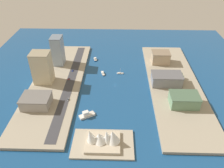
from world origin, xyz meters
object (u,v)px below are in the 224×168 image
object	(u,v)px
sailboat_small_white	(120,73)
pickup_red	(69,79)
opera_landmark	(103,138)
traffic_light_waterfront	(71,91)
carpark_squat_concrete	(36,101)
apartment_midrise_tan	(160,57)
patrol_launch_navy	(95,59)
office_block_beige	(42,68)
sedan_silver	(68,99)
warehouse_low_gray	(166,79)
yacht_sleek_gray	(103,73)
ferry_white_commuter	(87,115)
terminal_long_green	(184,100)
hatchback_blue	(72,70)
tower_tall_glass	(58,51)

from	to	relation	value
sailboat_small_white	pickup_red	bearing A→B (deg)	16.72
opera_landmark	traffic_light_waterfront	bearing A→B (deg)	-59.71
carpark_squat_concrete	pickup_red	world-z (taller)	carpark_squat_concrete
sailboat_small_white	apartment_midrise_tan	distance (m)	73.83
patrol_launch_navy	carpark_squat_concrete	bearing A→B (deg)	64.47
office_block_beige	pickup_red	distance (m)	40.24
pickup_red	sedan_silver	size ratio (longest dim) A/B	0.86
warehouse_low_gray	apartment_midrise_tan	distance (m)	62.31
warehouse_low_gray	patrol_launch_navy	bearing A→B (deg)	-34.63
yacht_sleek_gray	warehouse_low_gray	bearing A→B (deg)	162.42
sailboat_small_white	apartment_midrise_tan	bearing A→B (deg)	-153.91
ferry_white_commuter	terminal_long_green	bearing A→B (deg)	-169.90
office_block_beige	terminal_long_green	distance (m)	193.33
sailboat_small_white	sedan_silver	bearing A→B (deg)	46.91
sailboat_small_white	terminal_long_green	size ratio (longest dim) A/B	0.31
hatchback_blue	patrol_launch_navy	bearing A→B (deg)	-125.86
terminal_long_green	traffic_light_waterfront	bearing A→B (deg)	-7.04
sailboat_small_white	tower_tall_glass	world-z (taller)	tower_tall_glass
patrol_launch_navy	tower_tall_glass	distance (m)	64.92
office_block_beige	sedan_silver	distance (m)	63.26
traffic_light_waterfront	hatchback_blue	bearing A→B (deg)	-81.04
ferry_white_commuter	traffic_light_waterfront	bearing A→B (deg)	-57.36
patrol_launch_navy	yacht_sleek_gray	size ratio (longest dim) A/B	0.77
sailboat_small_white	opera_landmark	xyz separation A→B (m)	(17.36, 139.25, 8.31)
office_block_beige	hatchback_blue	world-z (taller)	office_block_beige
sedan_silver	hatchback_blue	xyz separation A→B (m)	(7.07, -71.88, 0.04)
ferry_white_commuter	carpark_squat_concrete	bearing A→B (deg)	-12.75
patrol_launch_navy	terminal_long_green	world-z (taller)	terminal_long_green
yacht_sleek_gray	carpark_squat_concrete	world-z (taller)	carpark_squat_concrete
office_block_beige	terminal_long_green	world-z (taller)	office_block_beige
carpark_squat_concrete	hatchback_blue	distance (m)	88.74
terminal_long_green	opera_landmark	world-z (taller)	opera_landmark
yacht_sleek_gray	tower_tall_glass	distance (m)	80.66
ferry_white_commuter	opera_landmark	bearing A→B (deg)	118.01
warehouse_low_gray	terminal_long_green	distance (m)	48.05
sedan_silver	opera_landmark	bearing A→B (deg)	125.98
pickup_red	yacht_sleek_gray	bearing A→B (deg)	-156.36
pickup_red	hatchback_blue	bearing A→B (deg)	-93.99
sedan_silver	opera_landmark	xyz separation A→B (m)	(-49.34, 67.96, 4.81)
ferry_white_commuter	opera_landmark	distance (m)	47.98
apartment_midrise_tan	warehouse_low_gray	bearing A→B (deg)	89.23
carpark_squat_concrete	sedan_silver	bearing A→B (deg)	-162.22
yacht_sleek_gray	hatchback_blue	xyz separation A→B (m)	(47.09, -1.91, 3.23)
office_block_beige	traffic_light_waterfront	world-z (taller)	office_block_beige
terminal_long_green	opera_landmark	bearing A→B (deg)	33.35
patrol_launch_navy	tower_tall_glass	bearing A→B (deg)	19.39
office_block_beige	terminal_long_green	xyz separation A→B (m)	(-186.88, 47.11, -15.19)
ferry_white_commuter	traffic_light_waterfront	distance (m)	46.20
ferry_white_commuter	carpark_squat_concrete	xyz separation A→B (m)	(63.41, -14.35, 7.99)
patrol_launch_navy	ferry_white_commuter	distance (m)	141.11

